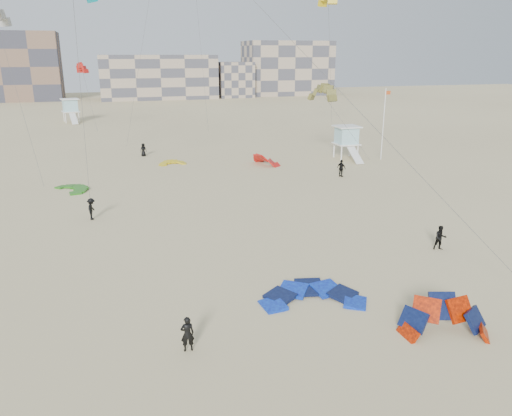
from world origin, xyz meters
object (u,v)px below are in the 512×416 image
object	(u,v)px
kite_ground_orange	(444,334)
lifeguard_tower_near	(346,142)
kite_ground_blue	(312,300)
kitesurfer_main	(187,334)

from	to	relation	value
kite_ground_orange	lifeguard_tower_near	distance (m)	40.21
kite_ground_blue	kite_ground_orange	bearing A→B (deg)	-34.09
kitesurfer_main	lifeguard_tower_near	world-z (taller)	lifeguard_tower_near
kite_ground_orange	kite_ground_blue	bearing A→B (deg)	150.18
kitesurfer_main	lifeguard_tower_near	distance (m)	43.74
kite_ground_orange	kitesurfer_main	xyz separation A→B (m)	(-11.46, 2.03, 0.81)
kite_ground_blue	kitesurfer_main	xyz separation A→B (m)	(-6.97, -2.74, 0.81)
kite_ground_orange	kitesurfer_main	world-z (taller)	kite_ground_orange
kite_ground_orange	lifeguard_tower_near	size ratio (longest dim) A/B	0.77
kite_ground_orange	lifeguard_tower_near	world-z (taller)	lifeguard_tower_near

